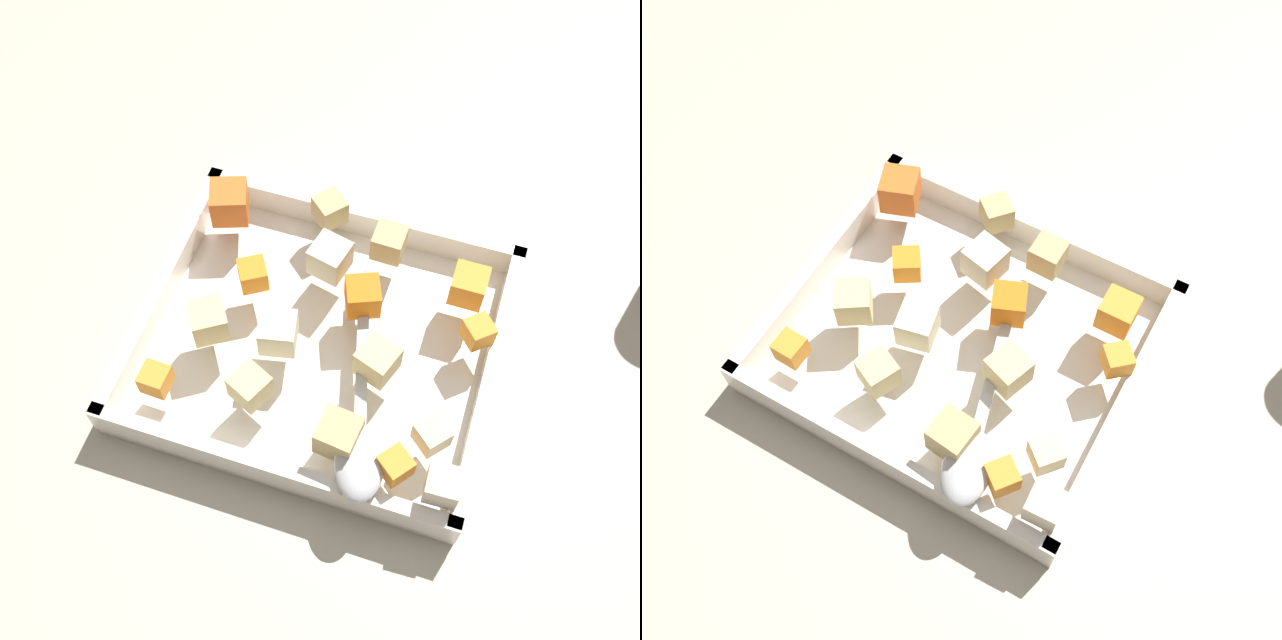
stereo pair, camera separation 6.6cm
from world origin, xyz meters
TOP-DOWN VIEW (x-y plane):
  - ground_plane at (0.00, 0.00)m, footprint 4.00×4.00m
  - baking_dish at (0.01, 0.00)m, footprint 0.31×0.28m
  - carrot_chunk_corner_sw at (-0.09, 0.11)m, footprint 0.03×0.03m
  - carrot_chunk_far_right at (0.12, -0.09)m, footprint 0.04×0.04m
  - carrot_chunk_mid_left at (-0.13, -0.03)m, footprint 0.03×0.03m
  - carrot_chunk_heap_side at (0.08, -0.02)m, footprint 0.03×0.03m
  - carrot_chunk_far_left at (-0.02, -0.03)m, footprint 0.04×0.04m
  - carrot_chunk_corner_ne at (0.12, 0.10)m, footprint 0.02×0.02m
  - carrot_chunk_heap_top at (-0.11, -0.07)m, footprint 0.03×0.03m
  - potato_chunk_mid_right at (-0.04, 0.10)m, footprint 0.03×0.03m
  - potato_chunk_corner_se at (-0.03, -0.09)m, footprint 0.03×0.03m
  - potato_chunk_near_spoon at (0.10, 0.03)m, footprint 0.04×0.04m
  - potato_chunk_under_handle at (0.04, 0.08)m, footprint 0.04×0.04m
  - potato_chunk_front_center at (-0.11, 0.08)m, footprint 0.03×0.03m
  - potato_chunk_near_right at (0.03, -0.11)m, footprint 0.04×0.04m
  - potato_chunk_rim_edge at (0.04, 0.03)m, footprint 0.04×0.04m
  - potato_chunk_near_left at (-0.05, 0.03)m, footprint 0.04×0.04m
  - potato_chunk_center at (0.02, -0.06)m, footprint 0.04×0.04m
  - parsnip_chunk_corner_nw at (-0.13, 0.11)m, footprint 0.03×0.03m
  - serving_spoon at (-0.06, 0.10)m, footprint 0.08×0.21m

SIDE VIEW (x-z plane):
  - ground_plane at x=0.00m, z-range 0.00..0.00m
  - baking_dish at x=0.01m, z-range -0.01..0.04m
  - serving_spoon at x=-0.06m, z-range 0.05..0.07m
  - carrot_chunk_mid_left at x=-0.13m, z-range 0.05..0.07m
  - carrot_chunk_corner_sw at x=-0.09m, z-range 0.05..0.07m
  - carrot_chunk_corner_ne at x=0.12m, z-range 0.05..0.07m
  - potato_chunk_front_center at x=-0.11m, z-range 0.05..0.07m
  - carrot_chunk_heap_side at x=0.08m, z-range 0.05..0.07m
  - potato_chunk_near_right at x=0.03m, z-range 0.05..0.07m
  - parsnip_chunk_corner_nw at x=-0.13m, z-range 0.05..0.07m
  - potato_chunk_under_handle at x=0.04m, z-range 0.05..0.07m
  - potato_chunk_corner_se at x=-0.03m, z-range 0.05..0.07m
  - carrot_chunk_far_left at x=-0.02m, z-range 0.05..0.08m
  - carrot_chunk_heap_top at x=-0.11m, z-range 0.05..0.08m
  - potato_chunk_near_left at x=-0.05m, z-range 0.05..0.08m
  - potato_chunk_near_spoon at x=0.10m, z-range 0.05..0.08m
  - potato_chunk_rim_edge at x=0.04m, z-range 0.05..0.08m
  - potato_chunk_center at x=0.02m, z-range 0.05..0.08m
  - potato_chunk_mid_right at x=-0.04m, z-range 0.05..0.08m
  - carrot_chunk_far_right at x=0.12m, z-range 0.05..0.08m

